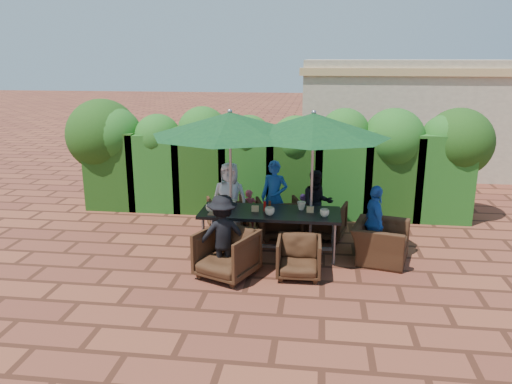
# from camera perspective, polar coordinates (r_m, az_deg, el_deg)

# --- Properties ---
(ground) EXTENTS (80.00, 80.00, 0.00)m
(ground) POSITION_cam_1_polar(r_m,az_deg,el_deg) (8.80, 0.29, -6.70)
(ground) COLOR brown
(ground) RESTS_ON ground
(dining_table) EXTENTS (2.37, 0.90, 0.75)m
(dining_table) POSITION_cam_1_polar(r_m,az_deg,el_deg) (8.48, 1.62, -2.71)
(dining_table) COLOR black
(dining_table) RESTS_ON ground
(umbrella_left) EXTENTS (2.64, 2.64, 2.46)m
(umbrella_left) POSITION_cam_1_polar(r_m,az_deg,el_deg) (8.27, -2.99, 7.76)
(umbrella_left) COLOR gray
(umbrella_left) RESTS_ON ground
(umbrella_right) EXTENTS (2.50, 2.50, 2.46)m
(umbrella_right) POSITION_cam_1_polar(r_m,az_deg,el_deg) (8.17, 6.58, 7.58)
(umbrella_right) COLOR gray
(umbrella_right) RESTS_ON ground
(chair_far_left) EXTENTS (0.90, 0.87, 0.72)m
(chair_far_left) POSITION_cam_1_polar(r_m,az_deg,el_deg) (9.68, -3.29, -2.38)
(chair_far_left) COLOR black
(chair_far_left) RESTS_ON ground
(chair_far_mid) EXTENTS (0.95, 0.91, 0.79)m
(chair_far_mid) POSITION_cam_1_polar(r_m,az_deg,el_deg) (9.37, 2.64, -2.76)
(chair_far_mid) COLOR black
(chair_far_mid) RESTS_ON ground
(chair_far_right) EXTENTS (0.85, 0.81, 0.74)m
(chair_far_right) POSITION_cam_1_polar(r_m,az_deg,el_deg) (9.40, 7.89, -3.00)
(chair_far_right) COLOR black
(chair_far_right) RESTS_ON ground
(chair_near_left) EXTENTS (1.02, 1.00, 0.82)m
(chair_near_left) POSITION_cam_1_polar(r_m,az_deg,el_deg) (7.67, -3.37, -6.81)
(chair_near_left) COLOR black
(chair_near_left) RESTS_ON ground
(chair_near_right) EXTENTS (0.68, 0.64, 0.69)m
(chair_near_right) POSITION_cam_1_polar(r_m,az_deg,el_deg) (7.72, 4.93, -7.24)
(chair_near_right) COLOR black
(chair_near_right) RESTS_ON ground
(chair_end_right) EXTENTS (0.85, 1.10, 0.85)m
(chair_end_right) POSITION_cam_1_polar(r_m,az_deg,el_deg) (8.52, 14.05, -4.88)
(chair_end_right) COLOR black
(chair_end_right) RESTS_ON ground
(adult_far_left) EXTENTS (0.70, 0.44, 1.39)m
(adult_far_left) POSITION_cam_1_polar(r_m,az_deg,el_deg) (9.41, -3.04, -0.78)
(adult_far_left) COLOR silver
(adult_far_left) RESTS_ON ground
(adult_far_mid) EXTENTS (0.56, 0.49, 1.41)m
(adult_far_mid) POSITION_cam_1_polar(r_m,az_deg,el_deg) (9.47, 2.11, -0.62)
(adult_far_mid) COLOR #2159B4
(adult_far_mid) RESTS_ON ground
(adult_far_right) EXTENTS (0.67, 0.49, 1.26)m
(adult_far_right) POSITION_cam_1_polar(r_m,az_deg,el_deg) (9.38, 6.96, -1.32)
(adult_far_right) COLOR black
(adult_far_right) RESTS_ON ground
(adult_near_left) EXTENTS (0.89, 0.62, 1.26)m
(adult_near_left) POSITION_cam_1_polar(r_m,az_deg,el_deg) (7.72, -3.84, -4.89)
(adult_near_left) COLOR black
(adult_near_left) RESTS_ON ground
(adult_end_right) EXTENTS (0.51, 0.79, 1.25)m
(adult_end_right) POSITION_cam_1_polar(r_m,az_deg,el_deg) (8.52, 13.39, -3.39)
(adult_end_right) COLOR #2159B4
(adult_end_right) RESTS_ON ground
(child_left) EXTENTS (0.35, 0.31, 0.81)m
(child_left) POSITION_cam_1_polar(r_m,az_deg,el_deg) (9.68, -0.74, -2.11)
(child_left) COLOR #ED5369
(child_left) RESTS_ON ground
(child_right) EXTENTS (0.28, 0.24, 0.76)m
(child_right) POSITION_cam_1_polar(r_m,az_deg,el_deg) (9.61, 5.41, -2.46)
(child_right) COLOR #A34FAD
(child_right) RESTS_ON ground
(pedestrian_a) EXTENTS (1.62, 1.47, 1.73)m
(pedestrian_a) POSITION_cam_1_polar(r_m,az_deg,el_deg) (12.51, 11.33, 3.77)
(pedestrian_a) COLOR #258825
(pedestrian_a) RESTS_ON ground
(pedestrian_b) EXTENTS (0.94, 0.78, 1.69)m
(pedestrian_b) POSITION_cam_1_polar(r_m,az_deg,el_deg) (12.76, 14.40, 3.71)
(pedestrian_b) COLOR #ED5369
(pedestrian_b) RESTS_ON ground
(pedestrian_c) EXTENTS (1.09, 1.11, 1.67)m
(pedestrian_c) POSITION_cam_1_polar(r_m,az_deg,el_deg) (12.93, 19.38, 3.43)
(pedestrian_c) COLOR gray
(pedestrian_c) RESTS_ON ground
(cup_a) EXTENTS (0.17, 0.17, 0.14)m
(cup_a) POSITION_cam_1_polar(r_m,az_deg,el_deg) (8.46, -5.18, -1.79)
(cup_a) COLOR beige
(cup_a) RESTS_ON dining_table
(cup_b) EXTENTS (0.16, 0.16, 0.15)m
(cup_b) POSITION_cam_1_polar(r_m,az_deg,el_deg) (8.63, -2.78, -1.36)
(cup_b) COLOR beige
(cup_b) RESTS_ON dining_table
(cup_c) EXTENTS (0.17, 0.17, 0.13)m
(cup_c) POSITION_cam_1_polar(r_m,az_deg,el_deg) (8.25, 1.58, -2.21)
(cup_c) COLOR beige
(cup_c) RESTS_ON dining_table
(cup_d) EXTENTS (0.15, 0.15, 0.14)m
(cup_d) POSITION_cam_1_polar(r_m,az_deg,el_deg) (8.57, 5.21, -1.57)
(cup_d) COLOR beige
(cup_d) RESTS_ON dining_table
(cup_e) EXTENTS (0.15, 0.15, 0.12)m
(cup_e) POSITION_cam_1_polar(r_m,az_deg,el_deg) (8.24, 7.84, -2.38)
(cup_e) COLOR beige
(cup_e) RESTS_ON dining_table
(ketchup_bottle) EXTENTS (0.04, 0.04, 0.17)m
(ketchup_bottle) POSITION_cam_1_polar(r_m,az_deg,el_deg) (8.46, 1.00, -1.62)
(ketchup_bottle) COLOR #B20C0A
(ketchup_bottle) RESTS_ON dining_table
(sauce_bottle) EXTENTS (0.04, 0.04, 0.17)m
(sauce_bottle) POSITION_cam_1_polar(r_m,az_deg,el_deg) (8.47, 1.58, -1.59)
(sauce_bottle) COLOR #4C230C
(sauce_bottle) RESTS_ON dining_table
(serving_tray) EXTENTS (0.35, 0.25, 0.02)m
(serving_tray) POSITION_cam_1_polar(r_m,az_deg,el_deg) (8.36, -4.20, -2.41)
(serving_tray) COLOR #A3784E
(serving_tray) RESTS_ON dining_table
(number_block_left) EXTENTS (0.12, 0.06, 0.10)m
(number_block_left) POSITION_cam_1_polar(r_m,az_deg,el_deg) (8.43, -0.09, -1.92)
(number_block_left) COLOR #DDB171
(number_block_left) RESTS_ON dining_table
(number_block_right) EXTENTS (0.12, 0.06, 0.10)m
(number_block_right) POSITION_cam_1_polar(r_m,az_deg,el_deg) (8.43, 6.20, -2.00)
(number_block_right) COLOR #DDB171
(number_block_right) RESTS_ON dining_table
(hedge_wall) EXTENTS (9.10, 1.60, 2.40)m
(hedge_wall) POSITION_cam_1_polar(r_m,az_deg,el_deg) (10.68, 0.88, 4.37)
(hedge_wall) COLOR #193E11
(hedge_wall) RESTS_ON ground
(building) EXTENTS (6.20, 3.08, 3.20)m
(building) POSITION_cam_1_polar(r_m,az_deg,el_deg) (15.39, 16.88, 8.30)
(building) COLOR beige
(building) RESTS_ON ground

